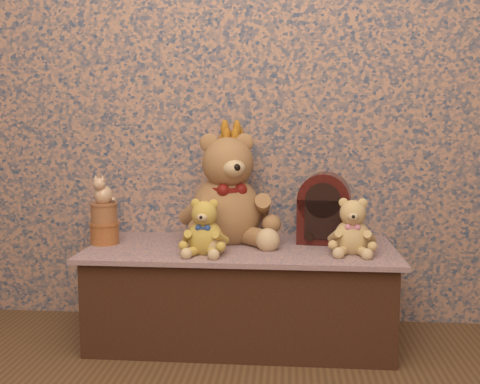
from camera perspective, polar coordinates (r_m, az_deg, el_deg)
The scene contains 10 objects.
display_shelf at distance 2.44m, azimuth 0.10°, elevation -10.26°, with size 1.29×0.58×0.41m, color navy.
teddy_large at distance 2.45m, azimuth -1.41°, elevation 0.80°, with size 0.41×0.48×0.51m, color #A67040, non-canonical shape.
teddy_medium at distance 2.25m, azimuth -3.58°, elevation -3.29°, with size 0.19×0.22×0.24m, color gold, non-canonical shape.
teddy_small at distance 2.29m, azimuth 11.36°, elevation -3.17°, with size 0.19×0.23×0.24m, color tan, non-canonical shape.
cathedral_radio at distance 2.48m, azimuth 8.56°, elevation -1.59°, with size 0.22×0.16×0.31m, color #370E0A, non-canonical shape.
ceramic_vase at distance 2.57m, azimuth -0.73°, elevation -2.66°, with size 0.11×0.11×0.18m, color tan.
dried_stalks at distance 2.54m, azimuth -0.74°, elevation 4.44°, with size 0.24×0.24×0.46m, color #C1751E, non-canonical shape.
biscuit_tin_lower at distance 2.51m, azimuth -13.59°, elevation -4.12°, with size 0.12×0.12×0.09m, color #BD8B37.
biscuit_tin_upper at distance 2.49m, azimuth -13.65°, elevation -2.13°, with size 0.11×0.11×0.09m, color tan.
cat_figurine at distance 2.48m, azimuth -13.72°, elevation 0.32°, with size 0.09×0.10×0.13m, color silver, non-canonical shape.
Camera 1 is at (0.20, -1.10, 0.92)m, focal length 41.99 mm.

